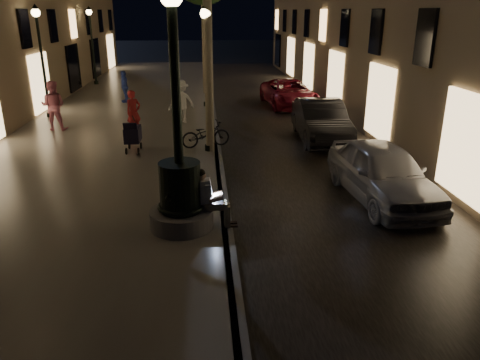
{
  "coord_description": "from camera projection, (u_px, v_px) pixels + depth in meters",
  "views": [
    {
      "loc": [
        -0.45,
        -7.51,
        4.73
      ],
      "look_at": [
        0.38,
        3.0,
        0.9
      ],
      "focal_mm": 35.0,
      "sensor_mm": 36.0,
      "label": 1
    }
  ],
  "objects": [
    {
      "name": "stroller",
      "position": [
        133.0,
        134.0,
        15.75
      ],
      "size": [
        0.5,
        1.17,
        1.2
      ],
      "rotation": [
        0.0,
        0.0,
        -0.01
      ],
      "color": "black",
      "rests_on": "promenade"
    },
    {
      "name": "car_third",
      "position": [
        289.0,
        93.0,
        24.3
      ],
      "size": [
        2.66,
        5.08,
        1.37
      ],
      "primitive_type": "imported",
      "rotation": [
        0.0,
        0.0,
        0.08
      ],
      "color": "maroon",
      "rests_on": "ground"
    },
    {
      "name": "pedestrian_blue",
      "position": [
        124.0,
        86.0,
        24.3
      ],
      "size": [
        0.69,
        1.04,
        1.64
      ],
      "primitive_type": "imported",
      "rotation": [
        0.0,
        0.0,
        5.05
      ],
      "color": "#293D98",
      "rests_on": "promenade"
    },
    {
      "name": "lamp_left_c",
      "position": [
        91.0,
        36.0,
        29.53
      ],
      "size": [
        0.36,
        0.36,
        4.81
      ],
      "color": "black",
      "rests_on": "promenade"
    },
    {
      "name": "cobble_lane",
      "position": [
        274.0,
        113.0,
        22.96
      ],
      "size": [
        6.0,
        45.0,
        0.02
      ],
      "primitive_type": "cube",
      "color": "black",
      "rests_on": "ground"
    },
    {
      "name": "pedestrian_red",
      "position": [
        134.0,
        112.0,
        17.94
      ],
      "size": [
        0.74,
        0.71,
        1.7
      ],
      "primitive_type": "imported",
      "rotation": [
        0.0,
        0.0,
        0.7
      ],
      "color": "#A82124",
      "rests_on": "promenade"
    },
    {
      "name": "car_front",
      "position": [
        383.0,
        172.0,
        12.2
      ],
      "size": [
        2.12,
        4.56,
        1.51
      ],
      "primitive_type": "imported",
      "rotation": [
        0.0,
        0.0,
        0.08
      ],
      "color": "#94959B",
      "rests_on": "ground"
    },
    {
      "name": "lamp_left_b",
      "position": [
        41.0,
        47.0,
        20.16
      ],
      "size": [
        0.36,
        0.36,
        4.81
      ],
      "color": "black",
      "rests_on": "promenade"
    },
    {
      "name": "lamp_curb_a",
      "position": [
        207.0,
        60.0,
        15.06
      ],
      "size": [
        0.36,
        0.36,
        4.81
      ],
      "color": "black",
      "rests_on": "promenade"
    },
    {
      "name": "fountain_lamppost",
      "position": [
        180.0,
        184.0,
        10.07
      ],
      "size": [
        1.4,
        1.4,
        5.21
      ],
      "color": "#59595B",
      "rests_on": "promenade"
    },
    {
      "name": "lamp_curb_c",
      "position": [
        204.0,
        35.0,
        30.05
      ],
      "size": [
        0.36,
        0.36,
        4.81
      ],
      "color": "black",
      "rests_on": "promenade"
    },
    {
      "name": "curb_strip",
      "position": [
        213.0,
        112.0,
        22.71
      ],
      "size": [
        0.25,
        45.0,
        0.2
      ],
      "primitive_type": "cube",
      "color": "#59595B",
      "rests_on": "ground"
    },
    {
      "name": "pedestrian_white",
      "position": [
        181.0,
        102.0,
        19.77
      ],
      "size": [
        1.35,
        1.13,
        1.82
      ],
      "primitive_type": "imported",
      "rotation": [
        0.0,
        0.0,
        3.6
      ],
      "color": "white",
      "rests_on": "promenade"
    },
    {
      "name": "lamp_curb_b",
      "position": [
        205.0,
        43.0,
        22.55
      ],
      "size": [
        0.36,
        0.36,
        4.81
      ],
      "color": "black",
      "rests_on": "promenade"
    },
    {
      "name": "ground",
      "position": [
        213.0,
        114.0,
        22.74
      ],
      "size": [
        120.0,
        120.0,
        0.0
      ],
      "primitive_type": "plane",
      "color": "black",
      "rests_on": "ground"
    },
    {
      "name": "bicycle",
      "position": [
        206.0,
        134.0,
        16.37
      ],
      "size": [
        1.83,
        1.06,
        0.91
      ],
      "primitive_type": "imported",
      "rotation": [
        0.0,
        0.0,
        1.85
      ],
      "color": "black",
      "rests_on": "promenade"
    },
    {
      "name": "promenade",
      "position": [
        130.0,
        113.0,
        22.41
      ],
      "size": [
        8.0,
        45.0,
        0.2
      ],
      "primitive_type": "cube",
      "color": "#68625C",
      "rests_on": "ground"
    },
    {
      "name": "lamp_curb_d",
      "position": [
        203.0,
        30.0,
        37.55
      ],
      "size": [
        0.36,
        0.36,
        4.81
      ],
      "color": "black",
      "rests_on": "promenade"
    },
    {
      "name": "car_second",
      "position": [
        321.0,
        121.0,
        17.81
      ],
      "size": [
        1.82,
        4.73,
        1.54
      ],
      "primitive_type": "imported",
      "rotation": [
        0.0,
        0.0,
        -0.04
      ],
      "color": "black",
      "rests_on": "ground"
    },
    {
      "name": "seated_man_laptop",
      "position": [
        209.0,
        196.0,
        10.22
      ],
      "size": [
        0.97,
        0.33,
        1.34
      ],
      "color": "tan",
      "rests_on": "promenade"
    },
    {
      "name": "pedestrian_pink",
      "position": [
        53.0,
        106.0,
        18.55
      ],
      "size": [
        1.0,
        0.8,
        1.96
      ],
      "primitive_type": "imported",
      "rotation": [
        0.0,
        0.0,
        3.08
      ],
      "color": "#C4677E",
      "rests_on": "promenade"
    }
  ]
}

